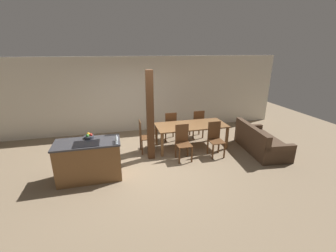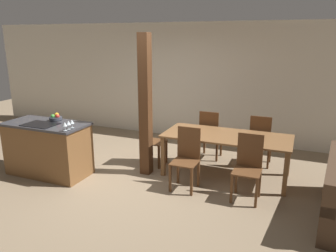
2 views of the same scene
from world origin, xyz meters
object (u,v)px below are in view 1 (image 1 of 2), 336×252
Objects in this scene: dining_table at (191,127)px; timber_post at (150,117)px; dining_chair_far_right at (197,124)px; kitchen_island at (89,160)px; dining_chair_near_left at (183,142)px; dining_chair_near_right at (215,139)px; dining_chair_far_left at (170,126)px; wine_glass_near at (117,139)px; fruit_bowl at (89,136)px; dining_chair_head_end at (144,136)px; wine_glass_middle at (116,138)px; wine_glass_far at (116,136)px; couch at (260,143)px.

timber_post is (-1.33, -0.43, 0.56)m from dining_table.
dining_chair_far_right is at bearing 31.76° from timber_post.
kitchen_island reaches higher than dining_table.
dining_chair_near_right is (0.97, 0.00, 0.00)m from dining_chair_near_left.
dining_chair_far_left is (-0.48, 0.70, -0.15)m from dining_table.
wine_glass_near reaches higher than kitchen_island.
timber_post reaches higher than kitchen_island.
dining_chair_far_right reaches higher than dining_table.
dining_table is (2.88, 0.89, -0.33)m from fruit_bowl.
dining_table is at bearing 124.71° from dining_chair_near_right.
dining_chair_head_end is 0.84m from timber_post.
timber_post reaches higher than dining_table.
dining_chair_near_right is 0.40× the size of timber_post.
kitchen_island is 0.90m from wine_glass_middle.
dining_chair_head_end is (-1.46, -0.00, -0.15)m from dining_table.
dining_chair_near_right is 1.00× the size of dining_chair_far_right.
dining_chair_head_end is at bearing 31.91° from fruit_bowl.
dining_chair_far_right is 1.00× the size of dining_chair_head_end.
wine_glass_far is 1.24m from timber_post.
fruit_bowl is 0.76m from wine_glass_middle.
dining_chair_head_end is at bearing 82.79° from couch.
wine_glass_middle reaches higher than dining_chair_far_left.
wine_glass_middle is 0.14× the size of dining_chair_near_right.
wine_glass_middle is 0.06× the size of timber_post.
fruit_bowl is 4.87m from couch.
wine_glass_near is at bearing 104.18° from couch.
dining_chair_far_right is at bearing 35.04° from wine_glass_far.
dining_chair_far_left is 0.40× the size of timber_post.
couch is (1.44, -0.09, -0.25)m from dining_chair_near_right.
couch is 3.42m from timber_post.
dining_chair_near_left is at bearing -17.84° from timber_post.
kitchen_island is 3.03m from dining_chair_far_left.
dining_chair_far_left reaches higher than couch.
wine_glass_far is (0.00, 0.09, 0.00)m from wine_glass_middle.
kitchen_island reaches higher than couch.
kitchen_island is 1.49× the size of dining_chair_near_left.
wine_glass_near reaches higher than dining_chair_near_right.
kitchen_island is at bearing 156.45° from wine_glass_near.
dining_chair_head_end is at bearing 144.25° from dining_chair_near_left.
wine_glass_near is at bearing -158.53° from dining_chair_near_left.
wine_glass_far reaches higher than dining_chair_near_right.
couch is at bearing 134.16° from dining_chair_far_right.
timber_post is (-0.85, -1.13, 0.71)m from dining_chair_far_left.
dining_table is 0.86m from dining_chair_near_left.
wine_glass_near is 1.00× the size of wine_glass_middle.
fruit_bowl is 0.23× the size of dining_chair_head_end.
dining_chair_near_left is 1.00× the size of dining_chair_near_right.
dining_chair_near_right is (0.48, -0.70, -0.15)m from dining_table.
dining_chair_far_right is at bearing 36.23° from wine_glass_middle.
fruit_bowl is 0.71m from wine_glass_far.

